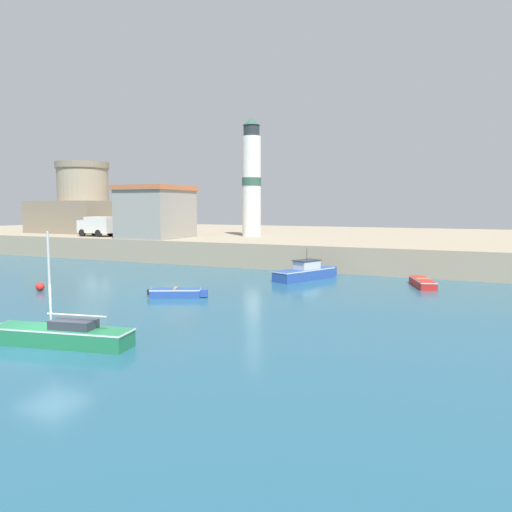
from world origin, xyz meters
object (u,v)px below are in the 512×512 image
Objects in this scene: dinghy_blue_4 at (177,293)px; harbor_shed_mid_row at (156,212)px; sailboat_green_1 at (60,334)px; truck_on_quay at (98,225)px; motorboat_blue_3 at (306,272)px; lighthouse at (252,179)px; dinghy_red_0 at (422,282)px; mooring_buoy at (40,287)px; fortress at (84,208)px.

harbor_shed_mid_row is at bearing 128.68° from dinghy_blue_4.
truck_on_quay is at bearing 129.58° from sailboat_green_1.
sailboat_green_1 is 1.07× the size of motorboat_blue_3.
lighthouse is (-8.25, 36.25, 8.17)m from sailboat_green_1.
sailboat_green_1 reaches higher than dinghy_red_0.
mooring_buoy is 21.22m from harbor_shed_mid_row.
dinghy_red_0 is 0.64× the size of sailboat_green_1.
motorboat_blue_3 is at bearing -21.58° from harbor_shed_mid_row.
fortress is at bearing 132.17° from sailboat_green_1.
dinghy_blue_4 is 6.24× the size of mooring_buoy.
fortress is at bearing 158.48° from motorboat_blue_3.
sailboat_green_1 is 0.64× the size of fortress.
truck_on_quay is at bearing 168.86° from dinghy_red_0.
motorboat_blue_3 is 19.07m from mooring_buoy.
harbor_shed_mid_row reaches higher than sailboat_green_1.
harbor_shed_mid_row is (-16.25, 29.31, 4.61)m from sailboat_green_1.
mooring_buoy is at bearing -57.38° from truck_on_quay.
harbor_shed_mid_row is at bearing 158.42° from motorboat_blue_3.
dinghy_blue_4 is at bearing -141.34° from dinghy_red_0.
dinghy_blue_4 reaches higher than mooring_buoy.
lighthouse is at bearing 128.06° from motorboat_blue_3.
sailboat_green_1 is 38.06m from lighthouse.
lighthouse is (3.05, 27.01, 8.34)m from mooring_buoy.
motorboat_blue_3 is 21.40m from harbor_shed_mid_row.
fortress is at bearing 128.48° from mooring_buoy.
truck_on_quay reaches higher than motorboat_blue_3.
fortress is 2.43× the size of truck_on_quay.
lighthouse is 11.17m from harbor_shed_mid_row.
sailboat_green_1 is 0.92× the size of harbor_shed_mid_row.
lighthouse is at bearing 83.56° from mooring_buoy.
harbor_shed_mid_row is at bearing 3.43° from truck_on_quay.
harbor_shed_mid_row is (-4.95, 20.07, 4.78)m from mooring_buoy.
dinghy_red_0 reaches higher than dinghy_blue_4.
fortress is 1.44× the size of harbor_shed_mid_row.
motorboat_blue_3 is at bearing 81.55° from sailboat_green_1.
lighthouse reaches higher than motorboat_blue_3.
motorboat_blue_3 is 20.26m from lighthouse.
truck_on_quay is at bearing 165.03° from motorboat_blue_3.
motorboat_blue_3 is 0.47× the size of lighthouse.
fortress is 24.22m from lighthouse.
lighthouse is (-6.60, 25.17, 8.33)m from dinghy_blue_4.
dinghy_red_0 reaches higher than mooring_buoy.
lighthouse reaches higher than truck_on_quay.
dinghy_blue_4 is 0.82× the size of truck_on_quay.
lighthouse is 18.02m from truck_on_quay.
motorboat_blue_3 is 10.90× the size of mooring_buoy.
dinghy_red_0 is at bearing 61.62° from sailboat_green_1.
harbor_shed_mid_row is (-8.00, -6.94, -3.56)m from lighthouse.
motorboat_blue_3 is at bearing -14.97° from truck_on_quay.
truck_on_quay is at bearing -38.76° from fortress.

